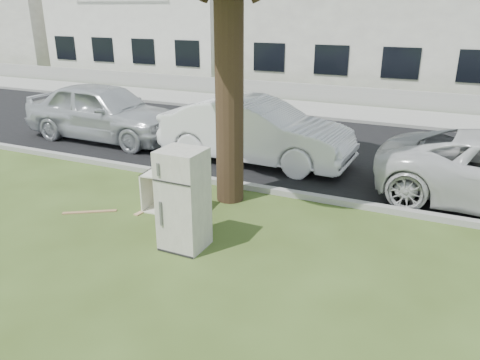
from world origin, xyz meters
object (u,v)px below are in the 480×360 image
at_px(fridge, 183,200).
at_px(cabinet, 170,192).
at_px(car_center, 256,131).
at_px(car_left, 104,111).

height_order(fridge, cabinet, fridge).
bearing_deg(car_center, fridge, -169.41).
bearing_deg(cabinet, car_center, 79.04).
distance_m(fridge, car_center, 4.63).
height_order(car_center, car_left, car_left).
relative_size(cabinet, car_left, 0.20).
bearing_deg(fridge, car_center, 99.47).
distance_m(cabinet, car_left, 5.76).
relative_size(fridge, car_left, 0.34).
xyz_separation_m(fridge, car_center, (-0.69, 4.58, -0.03)).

